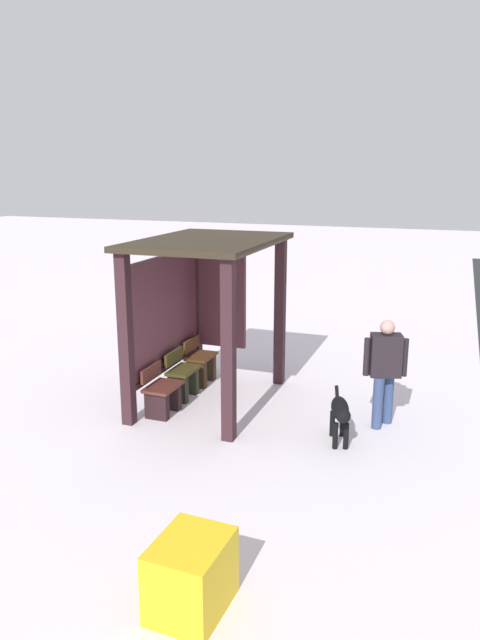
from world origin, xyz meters
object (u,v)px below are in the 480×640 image
at_px(bus_shelter, 198,288).
at_px(dog, 340,412).
at_px(person_walking, 385,365).
at_px(bench_right_inside, 201,365).
at_px(bench_center_inside, 183,379).
at_px(grit_bin, 191,575).
at_px(bench_left_inside, 162,395).

height_order(bus_shelter, dog, bus_shelter).
bearing_deg(person_walking, bench_right_inside, 77.42).
distance_m(bench_right_inside, dog, 3.06).
bearing_deg(bench_center_inside, person_walking, -89.92).
bearing_deg(bus_shelter, bench_right_inside, 22.44).
relative_size(person_walking, grit_bin, 2.21).
distance_m(bus_shelter, dog, 2.92).
distance_m(bus_shelter, bench_right_inside, 1.59).
xyz_separation_m(bench_left_inside, grit_bin, (-3.56, -2.11, 0.02)).
bearing_deg(bench_right_inside, bench_left_inside, 179.95).
height_order(bus_shelter, bench_left_inside, bus_shelter).
xyz_separation_m(bench_left_inside, bench_center_inside, (0.70, -0.00, 0.02)).
bearing_deg(person_walking, dog, 150.03).
xyz_separation_m(bench_right_inside, dog, (-1.49, -2.67, 0.13)).
relative_size(bus_shelter, dog, 2.92).
xyz_separation_m(bus_shelter, bench_center_inside, (-0.12, 0.24, -1.47)).
relative_size(bus_shelter, grit_bin, 3.83).
height_order(bench_right_inside, person_walking, person_walking).
distance_m(bus_shelter, bench_left_inside, 1.72).
xyz_separation_m(person_walking, dog, (-0.79, 0.46, -0.45)).
xyz_separation_m(bench_left_inside, person_walking, (0.71, -3.13, 0.61)).
bearing_deg(bench_left_inside, bus_shelter, -16.27).
bearing_deg(dog, person_walking, -29.97).
bearing_deg(bench_left_inside, bench_right_inside, -0.05).
bearing_deg(bench_left_inside, grit_bin, -149.29).
height_order(bus_shelter, bench_center_inside, bus_shelter).
relative_size(bench_left_inside, bench_right_inside, 0.94).
bearing_deg(bench_left_inside, bench_center_inside, -0.13).
height_order(bench_right_inside, dog, bench_right_inside).
distance_m(dog, grit_bin, 3.52).
xyz_separation_m(bus_shelter, dog, (-0.91, -2.43, -1.33)).
distance_m(bench_left_inside, grit_bin, 4.14).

